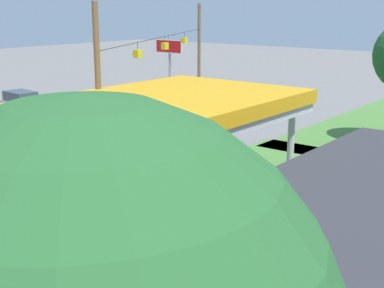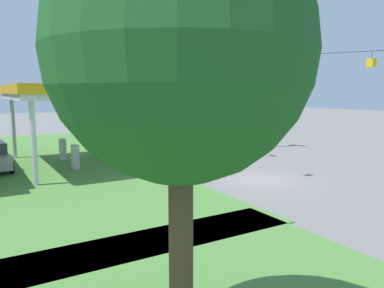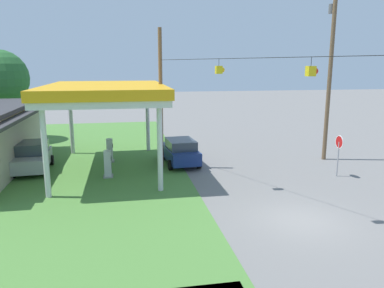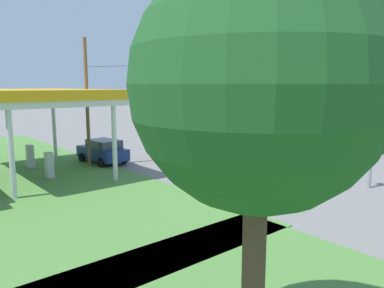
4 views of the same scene
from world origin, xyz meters
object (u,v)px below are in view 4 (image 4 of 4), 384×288
at_px(gas_station_canopy, 35,97).
at_px(fuel_pump_far, 30,157).
at_px(fuel_pump_near, 49,166).
at_px(tree_west_verge, 259,86).
at_px(stop_sign_overhead, 374,103).
at_px(car_at_pumps_front, 103,151).
at_px(stop_sign_roadside, 231,134).
at_px(utility_pole_main, 210,74).
at_px(car_on_crossroad, 373,141).

relative_size(gas_station_canopy, fuel_pump_far, 6.88).
height_order(fuel_pump_near, tree_west_verge, tree_west_verge).
relative_size(fuel_pump_far, stop_sign_overhead, 0.25).
xyz_separation_m(gas_station_canopy, fuel_pump_far, (1.83, -0.00, -4.11)).
height_order(car_at_pumps_front, stop_sign_roadside, stop_sign_roadside).
relative_size(stop_sign_roadside, tree_west_verge, 0.32).
bearing_deg(car_at_pumps_front, utility_pole_main, -97.02).
bearing_deg(stop_sign_roadside, stop_sign_overhead, -3.46).
relative_size(fuel_pump_far, car_at_pumps_front, 0.36).
height_order(gas_station_canopy, car_at_pumps_front, gas_station_canopy).
xyz_separation_m(fuel_pump_near, stop_sign_overhead, (-13.43, -12.82, 3.92)).
bearing_deg(car_at_pumps_front, stop_sign_overhead, -157.13).
xyz_separation_m(fuel_pump_far, stop_sign_roadside, (-5.88, -13.50, 1.05)).
relative_size(stop_sign_roadside, stop_sign_overhead, 0.38).
distance_m(fuel_pump_far, tree_west_verge, 22.67).
relative_size(fuel_pump_far, tree_west_verge, 0.21).
distance_m(car_at_pumps_front, car_on_crossroad, 22.30).
bearing_deg(utility_pole_main, car_on_crossroad, -137.65).
distance_m(car_at_pumps_front, stop_sign_overhead, 18.02).
distance_m(fuel_pump_near, stop_sign_roadside, 13.72).
distance_m(fuel_pump_near, fuel_pump_far, 3.66).
height_order(fuel_pump_far, tree_west_verge, tree_west_verge).
relative_size(gas_station_canopy, stop_sign_overhead, 1.70).
height_order(gas_station_canopy, fuel_pump_far, gas_station_canopy).
bearing_deg(stop_sign_overhead, stop_sign_roadside, -3.46).
distance_m(car_on_crossroad, tree_west_verge, 28.95).
bearing_deg(gas_station_canopy, car_on_crossroad, -113.05).
distance_m(gas_station_canopy, stop_sign_overhead, 19.93).
relative_size(fuel_pump_far, stop_sign_roadside, 0.65).
xyz_separation_m(car_at_pumps_front, tree_west_verge, (-20.51, 7.25, 4.69)).
bearing_deg(tree_west_verge, gas_station_canopy, -7.32).
distance_m(gas_station_canopy, car_at_pumps_front, 6.13).
xyz_separation_m(car_at_pumps_front, stop_sign_roadside, (-4.40, -8.85, 0.91)).
xyz_separation_m(fuel_pump_far, car_on_crossroad, (-12.15, -24.24, 0.23)).
relative_size(car_at_pumps_front, stop_sign_overhead, 0.68).
bearing_deg(fuel_pump_far, stop_sign_roadside, -113.54).
distance_m(stop_sign_overhead, utility_pole_main, 15.47).
bearing_deg(fuel_pump_far, stop_sign_overhead, -143.11).
bearing_deg(utility_pole_main, fuel_pump_far, 82.78).
height_order(fuel_pump_near, car_at_pumps_front, car_at_pumps_front).
bearing_deg(fuel_pump_far, gas_station_canopy, 179.95).
bearing_deg(utility_pole_main, car_at_pumps_front, 87.74).
relative_size(car_at_pumps_front, tree_west_verge, 0.56).
xyz_separation_m(gas_station_canopy, tree_west_verge, (-20.16, 2.59, 0.72)).
distance_m(car_at_pumps_front, tree_west_verge, 22.25).
height_order(gas_station_canopy, stop_sign_roadside, gas_station_canopy).
bearing_deg(car_at_pumps_front, car_on_crossroad, -123.33).
distance_m(fuel_pump_near, utility_pole_main, 16.10).
xyz_separation_m(fuel_pump_near, car_on_crossroad, (-8.48, -24.24, 0.23)).
distance_m(car_at_pumps_front, stop_sign_roadside, 9.92).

